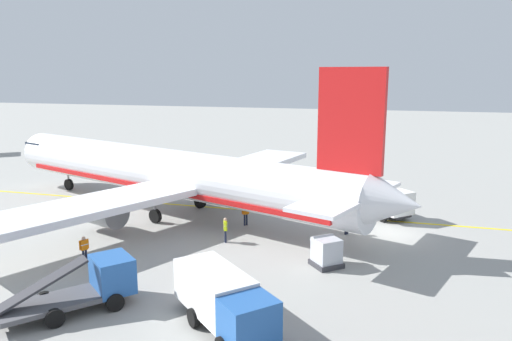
{
  "coord_description": "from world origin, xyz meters",
  "views": [
    {
      "loc": [
        -35.86,
        0.46,
        11.63
      ],
      "look_at": [
        0.88,
        10.57,
        3.95
      ],
      "focal_mm": 34.58,
      "sensor_mm": 36.0,
      "label": 1
    }
  ],
  "objects_px": {
    "cargo_container_near": "(326,252)",
    "crew_loader_left": "(84,247)",
    "service_truck_baggage": "(377,197)",
    "crew_supervisor": "(347,222)",
    "crew_marshaller": "(225,228)",
    "service_truck_fuel": "(223,299)",
    "crew_loader_right": "(246,212)",
    "service_truck_catering": "(91,285)",
    "airliner_foreground": "(170,174)"
  },
  "relations": [
    {
      "from": "airliner_foreground",
      "to": "crew_loader_left",
      "type": "distance_m",
      "value": 11.63
    },
    {
      "from": "airliner_foreground",
      "to": "crew_marshaller",
      "type": "xyz_separation_m",
      "value": [
        -5.54,
        -6.71,
        -2.35
      ]
    },
    {
      "from": "service_truck_catering",
      "to": "crew_marshaller",
      "type": "bearing_deg",
      "value": -17.33
    },
    {
      "from": "airliner_foreground",
      "to": "service_truck_catering",
      "type": "relative_size",
      "value": 6.49
    },
    {
      "from": "service_truck_fuel",
      "to": "crew_loader_right",
      "type": "xyz_separation_m",
      "value": [
        15.16,
        3.44,
        -0.4
      ]
    },
    {
      "from": "airliner_foreground",
      "to": "crew_supervisor",
      "type": "height_order",
      "value": "airliner_foreground"
    },
    {
      "from": "service_truck_catering",
      "to": "crew_loader_right",
      "type": "height_order",
      "value": "service_truck_catering"
    },
    {
      "from": "service_truck_baggage",
      "to": "cargo_container_near",
      "type": "bearing_deg",
      "value": 168.31
    },
    {
      "from": "airliner_foreground",
      "to": "service_truck_fuel",
      "type": "bearing_deg",
      "value": -148.0
    },
    {
      "from": "airliner_foreground",
      "to": "service_truck_baggage",
      "type": "xyz_separation_m",
      "value": [
        4.41,
        -16.54,
        -1.99
      ]
    },
    {
      "from": "crew_loader_left",
      "to": "crew_marshaller",
      "type": "bearing_deg",
      "value": -50.94
    },
    {
      "from": "service_truck_catering",
      "to": "crew_loader_left",
      "type": "xyz_separation_m",
      "value": [
        5.01,
        3.81,
        -0.17
      ]
    },
    {
      "from": "crew_loader_left",
      "to": "crew_supervisor",
      "type": "distance_m",
      "value": 18.0
    },
    {
      "from": "cargo_container_near",
      "to": "crew_marshaller",
      "type": "distance_m",
      "value": 7.66
    },
    {
      "from": "airliner_foreground",
      "to": "crew_supervisor",
      "type": "relative_size",
      "value": 24.98
    },
    {
      "from": "service_truck_fuel",
      "to": "crew_supervisor",
      "type": "bearing_deg",
      "value": -15.7
    },
    {
      "from": "service_truck_fuel",
      "to": "crew_loader_right",
      "type": "relative_size",
      "value": 3.45
    },
    {
      "from": "crew_marshaller",
      "to": "crew_loader_left",
      "type": "bearing_deg",
      "value": 129.06
    },
    {
      "from": "cargo_container_near",
      "to": "crew_marshaller",
      "type": "xyz_separation_m",
      "value": [
        2.4,
        7.27,
        0.16
      ]
    },
    {
      "from": "crew_supervisor",
      "to": "cargo_container_near",
      "type": "bearing_deg",
      "value": 174.09
    },
    {
      "from": "cargo_container_near",
      "to": "crew_loader_right",
      "type": "height_order",
      "value": "cargo_container_near"
    },
    {
      "from": "airliner_foreground",
      "to": "service_truck_fuel",
      "type": "distance_m",
      "value": 19.74
    },
    {
      "from": "service_truck_baggage",
      "to": "cargo_container_near",
      "type": "relative_size",
      "value": 2.7
    },
    {
      "from": "crew_supervisor",
      "to": "airliner_foreground",
      "type": "bearing_deg",
      "value": 83.76
    },
    {
      "from": "service_truck_fuel",
      "to": "service_truck_baggage",
      "type": "bearing_deg",
      "value": -16.22
    },
    {
      "from": "service_truck_fuel",
      "to": "service_truck_catering",
      "type": "distance_m",
      "value": 7.09
    },
    {
      "from": "airliner_foreground",
      "to": "crew_loader_left",
      "type": "xyz_separation_m",
      "value": [
        -11.37,
        0.48,
        -2.39
      ]
    },
    {
      "from": "crew_loader_left",
      "to": "crew_loader_right",
      "type": "height_order",
      "value": "crew_loader_right"
    },
    {
      "from": "service_truck_fuel",
      "to": "crew_supervisor",
      "type": "relative_size",
      "value": 3.84
    },
    {
      "from": "service_truck_fuel",
      "to": "service_truck_baggage",
      "type": "xyz_separation_m",
      "value": [
        21.07,
        -6.13,
        -0.07
      ]
    },
    {
      "from": "crew_loader_right",
      "to": "crew_supervisor",
      "type": "distance_m",
      "value": 7.68
    },
    {
      "from": "service_truck_catering",
      "to": "service_truck_baggage",
      "type": "bearing_deg",
      "value": -32.43
    },
    {
      "from": "service_truck_baggage",
      "to": "crew_supervisor",
      "type": "height_order",
      "value": "service_truck_baggage"
    },
    {
      "from": "cargo_container_near",
      "to": "crew_supervisor",
      "type": "relative_size",
      "value": 1.43
    },
    {
      "from": "service_truck_catering",
      "to": "crew_loader_left",
      "type": "distance_m",
      "value": 6.29
    },
    {
      "from": "airliner_foreground",
      "to": "service_truck_fuel",
      "type": "relative_size",
      "value": 6.51
    },
    {
      "from": "crew_marshaller",
      "to": "crew_supervisor",
      "type": "relative_size",
      "value": 1.09
    },
    {
      "from": "cargo_container_near",
      "to": "crew_loader_left",
      "type": "xyz_separation_m",
      "value": [
        -3.44,
        14.46,
        0.12
      ]
    },
    {
      "from": "crew_marshaller",
      "to": "service_truck_baggage",
      "type": "bearing_deg",
      "value": -44.65
    },
    {
      "from": "crew_marshaller",
      "to": "service_truck_fuel",
      "type": "bearing_deg",
      "value": -161.61
    },
    {
      "from": "airliner_foreground",
      "to": "crew_supervisor",
      "type": "distance_m",
      "value": 14.93
    },
    {
      "from": "airliner_foreground",
      "to": "service_truck_baggage",
      "type": "distance_m",
      "value": 17.23
    },
    {
      "from": "airliner_foreground",
      "to": "crew_loader_right",
      "type": "height_order",
      "value": "airliner_foreground"
    },
    {
      "from": "service_truck_catering",
      "to": "crew_marshaller",
      "type": "relative_size",
      "value": 3.52
    },
    {
      "from": "crew_marshaller",
      "to": "crew_loader_right",
      "type": "xyz_separation_m",
      "value": [
        4.04,
        -0.25,
        0.02
      ]
    },
    {
      "from": "service_truck_catering",
      "to": "crew_loader_left",
      "type": "height_order",
      "value": "service_truck_catering"
    },
    {
      "from": "crew_supervisor",
      "to": "service_truck_fuel",
      "type": "bearing_deg",
      "value": 164.3
    },
    {
      "from": "cargo_container_near",
      "to": "crew_loader_left",
      "type": "height_order",
      "value": "cargo_container_near"
    },
    {
      "from": "service_truck_fuel",
      "to": "crew_marshaller",
      "type": "bearing_deg",
      "value": 18.39
    },
    {
      "from": "service_truck_baggage",
      "to": "crew_loader_right",
      "type": "relative_size",
      "value": 3.45
    }
  ]
}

